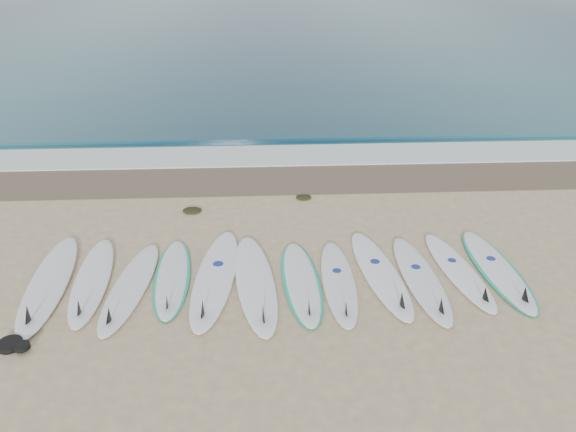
{
  "coord_description": "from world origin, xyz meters",
  "views": [
    {
      "loc": [
        -0.21,
        -7.31,
        4.83
      ],
      "look_at": [
        0.23,
        1.48,
        0.4
      ],
      "focal_mm": 35.0,
      "sensor_mm": 36.0,
      "label": 1
    }
  ],
  "objects_px": {
    "surfboard_11": "(498,270)",
    "leash_coil": "(13,345)",
    "surfboard_6": "(302,282)",
    "surfboard_0": "(48,284)"
  },
  "relations": [
    {
      "from": "surfboard_11",
      "to": "leash_coil",
      "type": "relative_size",
      "value": 5.58
    },
    {
      "from": "surfboard_6",
      "to": "surfboard_11",
      "type": "distance_m",
      "value": 3.16
    },
    {
      "from": "surfboard_0",
      "to": "leash_coil",
      "type": "height_order",
      "value": "surfboard_0"
    },
    {
      "from": "leash_coil",
      "to": "surfboard_6",
      "type": "bearing_deg",
      "value": 18.43
    },
    {
      "from": "surfboard_6",
      "to": "leash_coil",
      "type": "relative_size",
      "value": 5.27
    },
    {
      "from": "surfboard_0",
      "to": "surfboard_6",
      "type": "relative_size",
      "value": 1.2
    },
    {
      "from": "surfboard_11",
      "to": "leash_coil",
      "type": "bearing_deg",
      "value": -170.27
    },
    {
      "from": "surfboard_6",
      "to": "surfboard_11",
      "type": "bearing_deg",
      "value": 0.37
    },
    {
      "from": "surfboard_11",
      "to": "leash_coil",
      "type": "height_order",
      "value": "surfboard_11"
    },
    {
      "from": "surfboard_6",
      "to": "leash_coil",
      "type": "bearing_deg",
      "value": -164.74
    }
  ]
}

